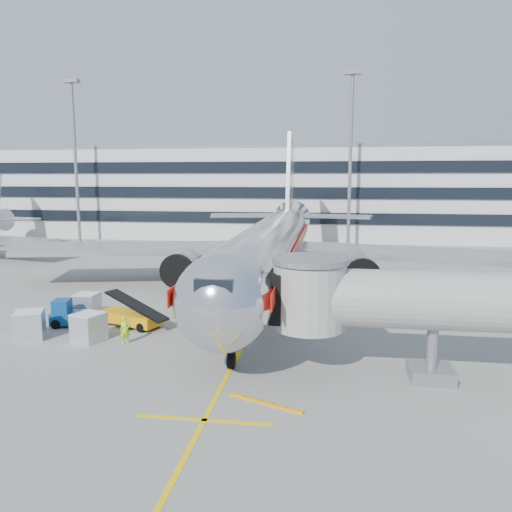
# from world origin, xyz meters

# --- Properties ---
(ground) EXTENTS (180.00, 180.00, 0.00)m
(ground) POSITION_xyz_m (0.00, 0.00, 0.00)
(ground) COLOR gray
(ground) RESTS_ON ground
(lead_in_line) EXTENTS (0.25, 70.00, 0.01)m
(lead_in_line) POSITION_xyz_m (0.00, 10.00, 0.01)
(lead_in_line) COLOR yellow
(lead_in_line) RESTS_ON ground
(stop_bar) EXTENTS (6.00, 0.25, 0.01)m
(stop_bar) POSITION_xyz_m (0.00, -14.00, 0.01)
(stop_bar) COLOR yellow
(stop_bar) RESTS_ON ground
(main_jet) EXTENTS (50.95, 48.70, 16.06)m
(main_jet) POSITION_xyz_m (0.00, 11.72, 4.23)
(main_jet) COLOR silver
(main_jet) RESTS_ON ground
(jet_bridge) EXTENTS (17.80, 4.50, 7.00)m
(jet_bridge) POSITION_xyz_m (12.18, -8.00, 3.87)
(jet_bridge) COLOR silver
(jet_bridge) RESTS_ON ground
(terminal) EXTENTS (150.00, 24.25, 15.60)m
(terminal) POSITION_xyz_m (0.00, 57.95, 7.80)
(terminal) COLOR silver
(terminal) RESTS_ON ground
(light_mast_west) EXTENTS (2.40, 1.20, 25.45)m
(light_mast_west) POSITION_xyz_m (-35.00, 42.00, 14.88)
(light_mast_west) COLOR gray
(light_mast_west) RESTS_ON ground
(light_mast_centre) EXTENTS (2.40, 1.20, 25.45)m
(light_mast_centre) POSITION_xyz_m (8.00, 42.00, 14.88)
(light_mast_centre) COLOR gray
(light_mast_centre) RESTS_ON ground
(belt_loader) EXTENTS (5.02, 3.33, 2.37)m
(belt_loader) POSITION_xyz_m (-8.60, -1.19, 0.67)
(belt_loader) COLOR orange
(belt_loader) RESTS_ON ground
(baggage_tug) EXTENTS (2.76, 2.04, 1.89)m
(baggage_tug) POSITION_xyz_m (-12.93, -1.86, 0.82)
(baggage_tug) COLOR navy
(baggage_tug) RESTS_ON ground
(cargo_container_left) EXTENTS (2.25, 2.25, 1.83)m
(cargo_container_left) POSITION_xyz_m (-13.92, -4.86, 0.92)
(cargo_container_left) COLOR silver
(cargo_container_left) RESTS_ON ground
(cargo_container_right) EXTENTS (1.70, 1.70, 1.77)m
(cargo_container_right) POSITION_xyz_m (-12.73, 0.53, 0.89)
(cargo_container_right) COLOR silver
(cargo_container_right) RESTS_ON ground
(cargo_container_front) EXTENTS (2.18, 2.18, 1.80)m
(cargo_container_front) POSITION_xyz_m (-9.90, -4.75, 0.91)
(cargo_container_front) COLOR silver
(cargo_container_front) RESTS_ON ground
(ramp_worker) EXTENTS (0.75, 0.68, 1.73)m
(ramp_worker) POSITION_xyz_m (-7.40, -4.90, 0.86)
(ramp_worker) COLOR #ADFF1A
(ramp_worker) RESTS_ON ground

